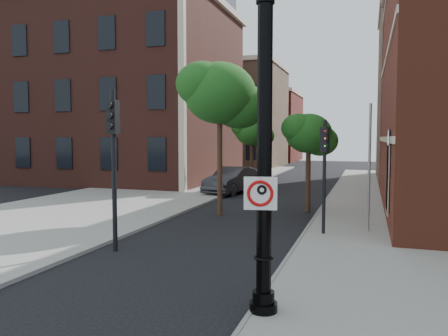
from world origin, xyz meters
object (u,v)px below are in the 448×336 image
(traffic_signal_right, at_px, (325,158))
(no_parking_sign, at_px, (261,193))
(parked_car, at_px, (233,180))
(traffic_signal_left, at_px, (113,143))
(lamppost, at_px, (264,164))

(traffic_signal_right, bearing_deg, no_parking_sign, -73.97)
(parked_car, bearing_deg, traffic_signal_left, -76.56)
(lamppost, height_order, traffic_signal_right, lamppost)
(traffic_signal_left, bearing_deg, parked_car, 92.55)
(lamppost, distance_m, parked_car, 19.63)
(traffic_signal_left, bearing_deg, traffic_signal_right, 33.80)
(no_parking_sign, bearing_deg, parked_car, 97.20)
(lamppost, height_order, parked_car, lamppost)
(lamppost, distance_m, no_parking_sign, 0.58)
(lamppost, bearing_deg, no_parking_sign, -100.86)
(lamppost, bearing_deg, traffic_signal_left, 148.00)
(parked_car, bearing_deg, no_parking_sign, -60.61)
(traffic_signal_left, xyz_separation_m, traffic_signal_right, (6.07, 4.09, -0.57))
(lamppost, relative_size, no_parking_sign, 10.30)
(lamppost, height_order, traffic_signal_left, lamppost)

